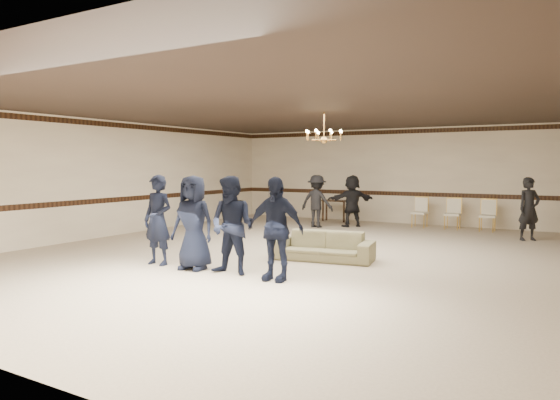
{
  "coord_description": "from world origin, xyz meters",
  "views": [
    {
      "loc": [
        5.11,
        -9.77,
        1.99
      ],
      "look_at": [
        -0.31,
        -0.5,
        1.23
      ],
      "focal_mm": 32.5,
      "sensor_mm": 36.0,
      "label": 1
    }
  ],
  "objects_px": {
    "settee": "(324,246)",
    "boy_b": "(193,223)",
    "console_table": "(335,211)",
    "chandelier": "(324,126)",
    "boy_c": "(232,225)",
    "banquet_chair_mid": "(452,214)",
    "adult_right": "(529,209)",
    "banquet_chair_right": "(487,216)",
    "boy_d": "(275,229)",
    "adult_mid": "(352,201)",
    "adult_left": "(317,201)",
    "banquet_chair_left": "(420,212)",
    "boy_a": "(158,220)"
  },
  "relations": [
    {
      "from": "banquet_chair_mid",
      "to": "adult_left",
      "type": "bearing_deg",
      "value": -159.36
    },
    {
      "from": "chandelier",
      "to": "banquet_chair_mid",
      "type": "bearing_deg",
      "value": 69.99
    },
    {
      "from": "adult_mid",
      "to": "adult_right",
      "type": "bearing_deg",
      "value": 130.94
    },
    {
      "from": "boy_b",
      "to": "adult_right",
      "type": "xyz_separation_m",
      "value": [
        5.18,
        7.25,
        -0.06
      ]
    },
    {
      "from": "boy_c",
      "to": "banquet_chair_mid",
      "type": "bearing_deg",
      "value": 73.85
    },
    {
      "from": "adult_right",
      "to": "banquet_chair_left",
      "type": "bearing_deg",
      "value": 116.2
    },
    {
      "from": "boy_c",
      "to": "banquet_chair_mid",
      "type": "height_order",
      "value": "boy_c"
    },
    {
      "from": "boy_b",
      "to": "console_table",
      "type": "distance_m",
      "value": 8.86
    },
    {
      "from": "adult_mid",
      "to": "settee",
      "type": "bearing_deg",
      "value": 62.01
    },
    {
      "from": "boy_c",
      "to": "console_table",
      "type": "distance_m",
      "value": 9.01
    },
    {
      "from": "settee",
      "to": "boy_b",
      "type": "bearing_deg",
      "value": -139.36
    },
    {
      "from": "adult_mid",
      "to": "boy_d",
      "type": "bearing_deg",
      "value": 58.13
    },
    {
      "from": "boy_a",
      "to": "boy_d",
      "type": "height_order",
      "value": "same"
    },
    {
      "from": "settee",
      "to": "console_table",
      "type": "relative_size",
      "value": 2.29
    },
    {
      "from": "banquet_chair_right",
      "to": "boy_d",
      "type": "bearing_deg",
      "value": -109.04
    },
    {
      "from": "boy_d",
      "to": "console_table",
      "type": "xyz_separation_m",
      "value": [
        -2.82,
        8.79,
        -0.52
      ]
    },
    {
      "from": "boy_b",
      "to": "console_table",
      "type": "height_order",
      "value": "boy_b"
    },
    {
      "from": "boy_a",
      "to": "adult_mid",
      "type": "distance_m",
      "value": 7.71
    },
    {
      "from": "chandelier",
      "to": "adult_right",
      "type": "relative_size",
      "value": 0.57
    },
    {
      "from": "adult_left",
      "to": "adult_right",
      "type": "relative_size",
      "value": 1.0
    },
    {
      "from": "adult_left",
      "to": "adult_right",
      "type": "height_order",
      "value": "same"
    },
    {
      "from": "adult_right",
      "to": "banquet_chair_mid",
      "type": "xyz_separation_m",
      "value": [
        -2.2,
        1.34,
        -0.36
      ]
    },
    {
      "from": "banquet_chair_left",
      "to": "banquet_chair_mid",
      "type": "relative_size",
      "value": 1.0
    },
    {
      "from": "boy_b",
      "to": "banquet_chair_right",
      "type": "xyz_separation_m",
      "value": [
        3.98,
        8.59,
        -0.42
      ]
    },
    {
      "from": "settee",
      "to": "boy_d",
      "type": "bearing_deg",
      "value": -97.67
    },
    {
      "from": "adult_left",
      "to": "banquet_chair_left",
      "type": "height_order",
      "value": "adult_left"
    },
    {
      "from": "boy_b",
      "to": "adult_mid",
      "type": "xyz_separation_m",
      "value": [
        0.08,
        7.65,
        -0.06
      ]
    },
    {
      "from": "boy_d",
      "to": "adult_mid",
      "type": "distance_m",
      "value": 7.84
    },
    {
      "from": "chandelier",
      "to": "banquet_chair_right",
      "type": "xyz_separation_m",
      "value": [
        2.89,
        5.18,
        -2.4
      ]
    },
    {
      "from": "banquet_chair_left",
      "to": "banquet_chair_right",
      "type": "xyz_separation_m",
      "value": [
        2.0,
        0.0,
        0.0
      ]
    },
    {
      "from": "boy_c",
      "to": "banquet_chair_right",
      "type": "height_order",
      "value": "boy_c"
    },
    {
      "from": "banquet_chair_mid",
      "to": "chandelier",
      "type": "bearing_deg",
      "value": -112.72
    },
    {
      "from": "boy_c",
      "to": "console_table",
      "type": "xyz_separation_m",
      "value": [
        -1.92,
        8.79,
        -0.52
      ]
    },
    {
      "from": "boy_d",
      "to": "adult_right",
      "type": "height_order",
      "value": "boy_d"
    },
    {
      "from": "boy_a",
      "to": "adult_right",
      "type": "bearing_deg",
      "value": 48.97
    },
    {
      "from": "chandelier",
      "to": "settee",
      "type": "relative_size",
      "value": 0.46
    },
    {
      "from": "console_table",
      "to": "banquet_chair_mid",
      "type": "bearing_deg",
      "value": -0.01
    },
    {
      "from": "adult_left",
      "to": "settee",
      "type": "bearing_deg",
      "value": 117.48
    },
    {
      "from": "console_table",
      "to": "settee",
      "type": "bearing_deg",
      "value": -64.83
    },
    {
      "from": "adult_right",
      "to": "banquet_chair_right",
      "type": "height_order",
      "value": "adult_right"
    },
    {
      "from": "boy_d",
      "to": "banquet_chair_mid",
      "type": "relative_size",
      "value": 1.9
    },
    {
      "from": "boy_a",
      "to": "adult_left",
      "type": "distance_m",
      "value": 6.95
    },
    {
      "from": "boy_b",
      "to": "adult_right",
      "type": "height_order",
      "value": "boy_b"
    },
    {
      "from": "settee",
      "to": "adult_right",
      "type": "xyz_separation_m",
      "value": [
        3.44,
        5.17,
        0.53
      ]
    },
    {
      "from": "boy_d",
      "to": "banquet_chair_right",
      "type": "height_order",
      "value": "boy_d"
    },
    {
      "from": "boy_b",
      "to": "boy_c",
      "type": "distance_m",
      "value": 0.9
    },
    {
      "from": "boy_a",
      "to": "banquet_chair_left",
      "type": "relative_size",
      "value": 1.9
    },
    {
      "from": "settee",
      "to": "console_table",
      "type": "distance_m",
      "value": 7.26
    },
    {
      "from": "console_table",
      "to": "chandelier",
      "type": "bearing_deg",
      "value": -65.71
    },
    {
      "from": "boy_a",
      "to": "adult_left",
      "type": "xyz_separation_m",
      "value": [
        0.08,
        6.95,
        -0.06
      ]
    }
  ]
}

